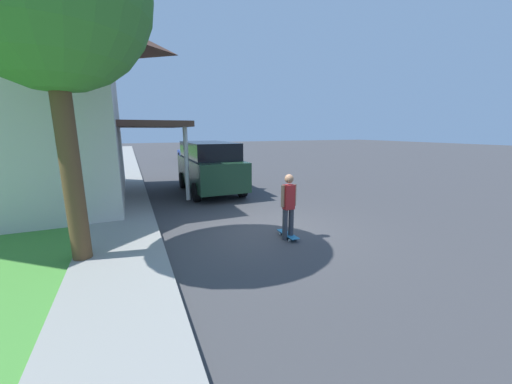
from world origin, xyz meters
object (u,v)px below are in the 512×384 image
suv_parked (209,165)px  car_down_street (192,153)px  skateboard (288,234)px  skateboarder (289,204)px

suv_parked → car_down_street: size_ratio=1.05×
suv_parked → skateboard: suv_parked is taller
car_down_street → skateboarder: 20.12m
car_down_street → skateboard: size_ratio=5.76×
car_down_street → skateboarder: (-1.71, -20.04, 0.25)m
car_down_street → skateboarder: skateboarder is taller
suv_parked → skateboard: bearing=-86.8°
skateboarder → skateboard: skateboarder is taller
car_down_street → skateboarder: size_ratio=2.78×
suv_parked → skateboarder: size_ratio=2.93×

